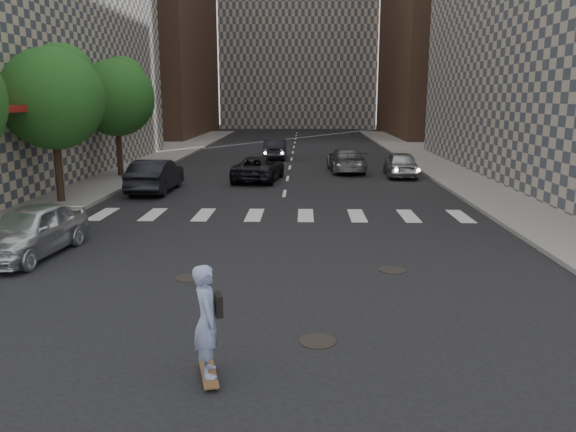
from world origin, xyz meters
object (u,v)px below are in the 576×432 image
Objects in this scene: tree_b at (55,94)px; skateboarder at (207,321)px; traffic_car_c at (259,168)px; tree_c at (117,94)px; silver_sedan at (30,231)px; traffic_car_e at (275,149)px; traffic_car_b at (346,160)px; traffic_car_a at (156,176)px; traffic_car_d at (401,164)px.

skateboarder is (8.84, -15.13, -3.62)m from tree_b.
tree_c is at bearing 0.20° from traffic_car_c.
silver_sedan is 1.00× the size of traffic_car_e.
traffic_car_b is at bearing -135.59° from traffic_car_c.
traffic_car_a is (3.20, -4.83, -3.86)m from tree_c.
traffic_car_b is 3.59m from traffic_car_d.
traffic_car_c is at bearing -7.09° from tree_c.
traffic_car_e is (-0.59, 33.00, -0.30)m from skateboarder.
tree_c is at bearing 104.43° from silver_sedan.
traffic_car_a is at bearing 27.06° from traffic_car_d.
silver_sedan reaches higher than traffic_car_c.
traffic_car_a is at bearing 34.91° from traffic_car_b.
traffic_car_a is 0.95× the size of traffic_car_b.
tree_c is 1.35× the size of traffic_car_c.
traffic_car_e is (8.25, 17.87, -3.92)m from tree_b.
traffic_car_b is at bearing 123.83° from traffic_car_e.
tree_c is 13.44m from traffic_car_e.
silver_sedan is at bearing 57.56° from traffic_car_b.
tree_b is 1.49× the size of traffic_car_e.
traffic_car_c is 10.85m from traffic_car_e.
traffic_car_d is (2.98, -2.00, -0.01)m from traffic_car_b.
tree_c reaches higher than traffic_car_b.
tree_b is 17.37m from traffic_car_b.
traffic_car_e is at bearing 50.09° from tree_c.
silver_sedan is at bearing -81.28° from tree_c.
skateboarder is at bearing 99.73° from traffic_car_c.
traffic_car_b is at bearing -30.86° from traffic_car_d.
traffic_car_c is at bearing 33.84° from traffic_car_b.
traffic_car_d is at bearing 57.02° from silver_sedan.
traffic_car_d is at bearing 58.37° from skateboarder.
skateboarder reaches higher than traffic_car_a.
silver_sedan is 0.87× the size of traffic_car_b.
tree_b is 11.28m from traffic_car_c.
skateboarder is 0.46× the size of traffic_car_d.
skateboarder is at bearing 90.86° from traffic_car_e.
tree_b is 20.06m from traffic_car_e.
skateboarder is at bearing -59.72° from tree_b.
traffic_car_b is at bearing 66.55° from silver_sedan.
traffic_car_b is 1.18× the size of traffic_car_d.
traffic_car_e is at bearing -84.60° from traffic_car_c.
traffic_car_a is at bearing -56.47° from tree_c.
traffic_car_a is 13.97m from traffic_car_d.
traffic_car_b reaches higher than traffic_car_c.
traffic_car_d is (8.06, 1.85, 0.05)m from traffic_car_c.
tree_b is at bearing 105.17° from skateboarder.
tree_b and tree_c have the same top height.
traffic_car_d is (13.50, 16.86, -0.02)m from silver_sedan.
traffic_car_c is at bearing 41.64° from tree_b.
traffic_car_c is at bearing -139.53° from traffic_car_a.
tree_b is 1.00× the size of tree_c.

